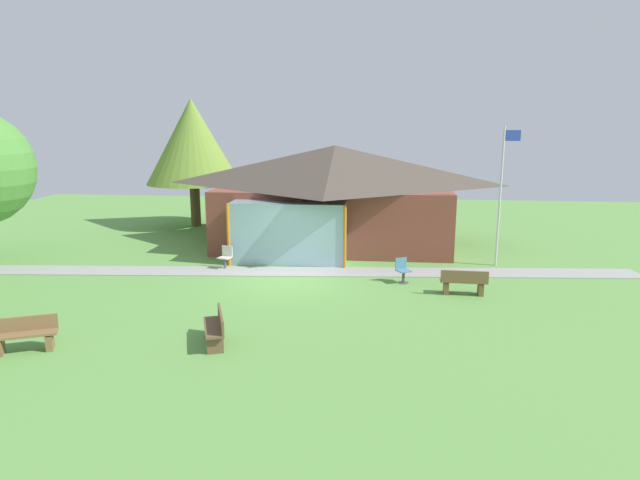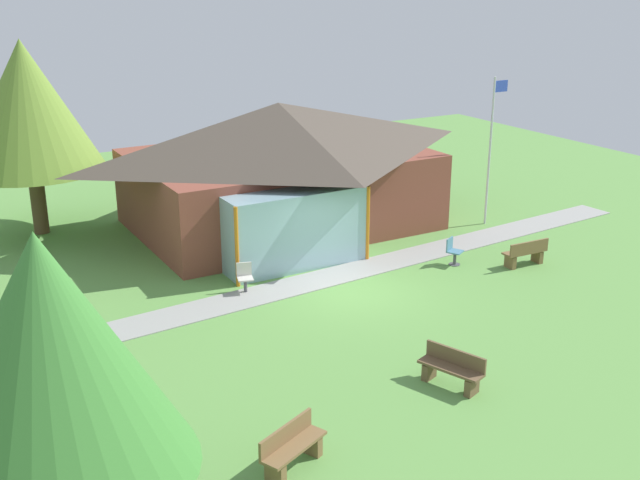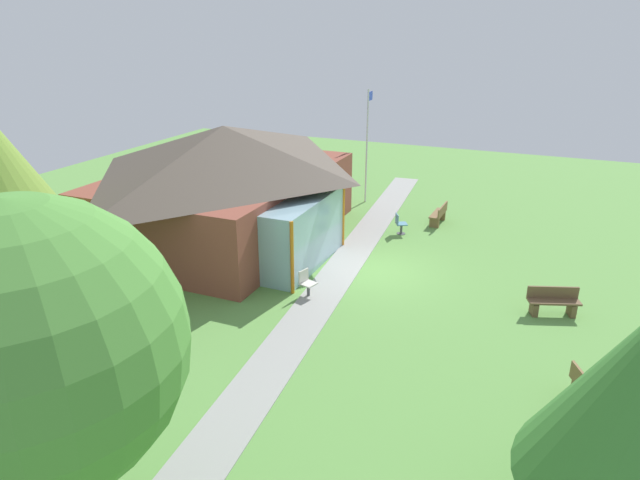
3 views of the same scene
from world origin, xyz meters
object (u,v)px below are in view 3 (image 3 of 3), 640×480
object	(u,v)px
bench_mid_right	(439,215)
bench_front_left	(591,396)
patio_chair_west	(307,284)
pavilion	(229,181)
bench_front_center	(553,302)
tree_west_hedge	(32,349)
flagpole	(367,141)
patio_chair_lawn_spare	(400,224)

from	to	relation	value
bench_mid_right	bench_front_left	world-z (taller)	same
bench_mid_right	patio_chair_west	bearing A→B (deg)	166.40
pavilion	bench_front_center	bearing A→B (deg)	-99.13
pavilion	tree_west_hedge	size ratio (longest dim) A/B	1.84
pavilion	bench_mid_right	distance (m)	9.09
bench_front_center	bench_front_left	xyz separation A→B (m)	(-4.50, -0.92, 0.00)
flagpole	tree_west_hedge	xyz separation A→B (m)	(-20.25, -1.68, 0.77)
pavilion	bench_front_center	size ratio (longest dim) A/B	7.09
pavilion	flagpole	world-z (taller)	flagpole
bench_front_center	tree_west_hedge	xyz separation A→B (m)	(-11.58, 7.11, 3.33)
pavilion	flagpole	size ratio (longest dim) A/B	2.06
patio_chair_west	patio_chair_lawn_spare	bearing A→B (deg)	-174.11
pavilion	bench_front_left	world-z (taller)	pavilion
bench_front_left	bench_front_center	bearing A→B (deg)	167.42
bench_front_center	patio_chair_west	distance (m)	7.44
bench_front_center	bench_mid_right	distance (m)	8.35
patio_chair_west	bench_mid_right	bearing A→B (deg)	-179.64
bench_front_center	patio_chair_lawn_spare	distance (m)	7.78
patio_chair_west	pavilion	bearing A→B (deg)	-110.31
flagpole	patio_chair_lawn_spare	bearing A→B (deg)	-143.79
bench_front_left	flagpole	bearing A→B (deg)	-167.73
flagpole	patio_chair_west	world-z (taller)	flagpole
flagpole	patio_chair_west	xyz separation A→B (m)	(-10.42, -1.56, -2.55)
bench_front_left	patio_chair_lawn_spare	world-z (taller)	patio_chair_lawn_spare
bench_mid_right	bench_front_left	bearing A→B (deg)	-150.98
tree_west_hedge	patio_chair_lawn_spare	bearing A→B (deg)	-3.73
bench_mid_right	patio_chair_west	world-z (taller)	patio_chair_west
bench_mid_right	patio_chair_west	size ratio (longest dim) A/B	1.76
bench_mid_right	patio_chair_west	distance (m)	8.90
tree_west_hedge	bench_front_left	bearing A→B (deg)	-48.61
pavilion	bench_front_left	distance (m)	14.81
bench_front_left	patio_chair_west	distance (m)	8.60
pavilion	patio_chair_west	size ratio (longest dim) A/B	12.86
flagpole	bench_front_left	world-z (taller)	flagpole
bench_front_center	bench_mid_right	world-z (taller)	same
bench_front_left	bench_mid_right	bearing A→B (deg)	-177.25
bench_front_center	patio_chair_west	bearing A→B (deg)	-6.30
flagpole	bench_mid_right	distance (m)	5.08
pavilion	bench_front_left	xyz separation A→B (m)	(-6.47, -13.19, -1.92)
patio_chair_west	tree_west_hedge	distance (m)	10.38
patio_chair_west	bench_front_center	bearing A→B (deg)	119.69
pavilion	flagpole	bearing A→B (deg)	-27.42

